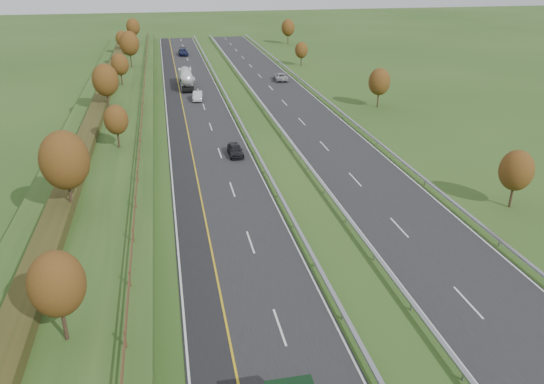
{
  "coord_description": "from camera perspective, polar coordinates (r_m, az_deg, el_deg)",
  "views": [
    {
      "loc": [
        -5.11,
        -17.45,
        22.77
      ],
      "look_at": [
        4.33,
        28.57,
        2.2
      ],
      "focal_mm": 35.0,
      "sensor_mm": 36.0,
      "label": 1
    }
  ],
  "objects": [
    {
      "name": "fence_left",
      "position": [
        79.68,
        -13.8,
        8.4
      ],
      "size": [
        0.12,
        189.06,
        1.2
      ],
      "color": "#422B19",
      "rests_on": "embankment_left"
    },
    {
      "name": "median_barrier_near",
      "position": [
        81.28,
        -3.54,
        7.78
      ],
      "size": [
        0.32,
        200.0,
        0.71
      ],
      "color": "#96999E",
      "rests_on": "ground"
    },
    {
      "name": "car_silver_mid",
      "position": [
        96.09,
        -8.0,
        10.2
      ],
      "size": [
        2.07,
        4.77,
        1.53
      ],
      "primitive_type": "imported",
      "rotation": [
        0.0,
        0.0,
        -0.1
      ],
      "color": "silver",
      "rests_on": "near_carriageway"
    },
    {
      "name": "outer_barrier_far",
      "position": [
        85.1,
        7.71,
        8.34
      ],
      "size": [
        0.32,
        200.0,
        0.71
      ],
      "color": "#96999E",
      "rests_on": "ground"
    },
    {
      "name": "far_carriageway",
      "position": [
        83.57,
        3.88,
        7.79
      ],
      "size": [
        10.5,
        200.0,
        0.04
      ],
      "primitive_type": "cube",
      "color": "black",
      "rests_on": "ground"
    },
    {
      "name": "road_tanker",
      "position": [
        106.65,
        -9.23,
        12.04
      ],
      "size": [
        2.4,
        11.22,
        3.46
      ],
      "color": "silver",
      "rests_on": "near_carriageway"
    },
    {
      "name": "hard_shoulder",
      "position": [
        80.74,
        -10.23,
        6.9
      ],
      "size": [
        3.0,
        200.0,
        0.04
      ],
      "primitive_type": "cube",
      "color": "black",
      "rests_on": "ground"
    },
    {
      "name": "hedge_left",
      "position": [
        80.66,
        -18.43,
        7.92
      ],
      "size": [
        2.2,
        180.0,
        1.1
      ],
      "primitive_type": "cube",
      "color": "#313616",
      "rests_on": "embankment_left"
    },
    {
      "name": "trees_left",
      "position": [
        76.25,
        -17.26,
        10.18
      ],
      "size": [
        6.64,
        164.3,
        7.66
      ],
      "color": "#2D2116",
      "rests_on": "embankment_left"
    },
    {
      "name": "ground",
      "position": [
        77.07,
        -1.28,
        6.45
      ],
      "size": [
        400.0,
        400.0,
        0.0
      ],
      "primitive_type": "plane",
      "color": "#2A491A",
      "rests_on": "ground"
    },
    {
      "name": "near_carriageway",
      "position": [
        80.89,
        -7.56,
        7.1
      ],
      "size": [
        10.5,
        200.0,
        0.04
      ],
      "primitive_type": "cube",
      "color": "black",
      "rests_on": "ground"
    },
    {
      "name": "car_dark_near",
      "position": [
        67.4,
        -3.97,
        4.55
      ],
      "size": [
        1.8,
        4.41,
        1.5
      ],
      "primitive_type": "imported",
      "rotation": [
        0.0,
        0.0,
        0.01
      ],
      "color": "black",
      "rests_on": "near_carriageway"
    },
    {
      "name": "trees_far",
      "position": [
        113.75,
        6.64,
        14.12
      ],
      "size": [
        8.45,
        118.6,
        7.12
      ],
      "color": "#2D2116",
      "rests_on": "ground"
    },
    {
      "name": "embankment_left",
      "position": [
        80.84,
        -16.87,
        7.0
      ],
      "size": [
        12.0,
        200.0,
        2.0
      ],
      "primitive_type": "cube",
      "color": "#2A491A",
      "rests_on": "ground"
    },
    {
      "name": "car_oncoming",
      "position": [
        111.8,
        0.95,
        12.31
      ],
      "size": [
        3.09,
        5.75,
        1.53
      ],
      "primitive_type": "imported",
      "rotation": [
        0.0,
        0.0,
        3.04
      ],
      "color": "#A1A2A6",
      "rests_on": "far_carriageway"
    },
    {
      "name": "car_small_far",
      "position": [
        144.76,
        -9.54,
        14.63
      ],
      "size": [
        2.47,
        5.76,
        1.65
      ],
      "primitive_type": "imported",
      "rotation": [
        0.0,
        0.0,
        0.03
      ],
      "color": "#121738",
      "rests_on": "near_carriageway"
    },
    {
      "name": "lane_markings",
      "position": [
        81.42,
        -3.03,
        7.41
      ],
      "size": [
        26.75,
        200.0,
        0.01
      ],
      "color": "silver",
      "rests_on": "near_carriageway"
    },
    {
      "name": "median_barrier_far",
      "position": [
        82.12,
        0.02,
        7.99
      ],
      "size": [
        0.32,
        200.0,
        0.71
      ],
      "color": "#96999E",
      "rests_on": "ground"
    }
  ]
}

